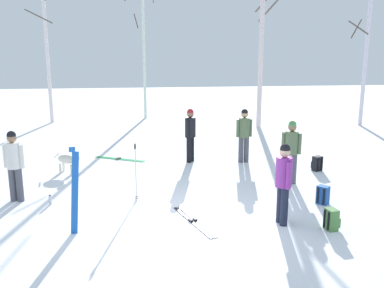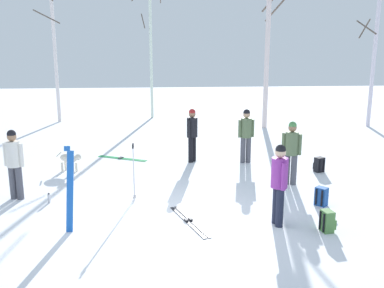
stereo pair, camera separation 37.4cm
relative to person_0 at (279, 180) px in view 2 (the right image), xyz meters
The scene contains 19 objects.
ground_plane 2.54m from the person_0, 166.59° to the left, with size 60.00×60.00×0.00m, color white.
person_0 is the anchor object (origin of this frame).
person_1 4.88m from the person_0, 86.04° to the left, with size 0.52×0.34×1.72m.
person_2 2.81m from the person_0, 67.48° to the left, with size 0.49×0.34×1.72m.
person_3 5.28m from the person_0, 104.83° to the left, with size 0.34×0.45×1.72m.
person_4 6.23m from the person_0, 160.87° to the left, with size 0.50×0.34×1.72m.
dog 6.64m from the person_0, 139.65° to the left, with size 0.82×0.48×0.57m.
ski_pair_planted_0 4.19m from the person_0, behind, with size 0.25×0.02×1.77m.
ski_pair_lying_0 2.08m from the person_0, behind, with size 0.75×1.75×0.05m.
ski_pair_lying_1 6.80m from the person_0, 122.67° to the left, with size 1.66×0.94×0.05m.
ski_poles_1 3.51m from the person_0, 150.18° to the left, with size 0.07×0.23×1.39m.
backpack_0 1.84m from the person_0, 37.15° to the left, with size 0.35×0.34×0.44m.
backpack_1 1.25m from the person_0, 24.09° to the right, with size 0.31×0.29×0.44m.
backpack_2 4.39m from the person_0, 57.98° to the left, with size 0.32×0.34×0.44m.
water_bottle_0 5.40m from the person_0, 161.32° to the left, with size 0.06×0.06×0.24m.
birch_tree_0 15.26m from the person_0, 119.09° to the left, with size 1.37×1.43×7.84m.
birch_tree_1 14.47m from the person_0, 101.02° to the left, with size 1.45×1.63×7.24m.
birch_tree_2 11.34m from the person_0, 77.25° to the left, with size 1.67×1.67×7.15m.
birch_tree_3 13.16m from the person_0, 55.53° to the left, with size 1.66×1.65×7.46m.
Camera 2 is at (-0.17, -8.65, 3.63)m, focal length 39.90 mm.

